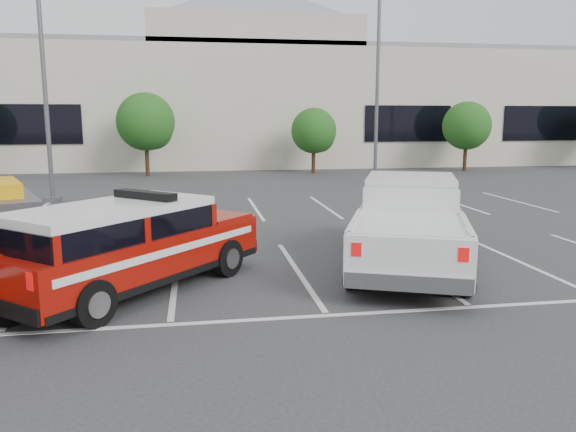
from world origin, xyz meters
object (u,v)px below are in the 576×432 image
Objects in this scene: tree_mid_left at (147,124)px; white_pickup at (409,230)px; light_pole_mid at (377,82)px; convention_building at (225,100)px; tree_right at (468,127)px; light_pole_left at (44,72)px; tree_mid_right at (315,132)px; fire_chief_suv at (130,252)px.

tree_mid_left reaches higher than white_pickup.
tree_mid_left is 0.47× the size of light_pole_mid.
convention_building is 17.96m from tree_right.
tree_right is at bearing 23.51° from light_pole_left.
tree_mid_left reaches higher than tree_mid_right.
convention_building reaches higher than light_pole_left.
tree_mid_right is at bearing -63.43° from convention_building.
tree_mid_left is at bearing -117.40° from convention_building.
tree_mid_left is 10.73m from light_pole_left.
tree_right reaches higher than fire_chief_suv.
light_pole_left is at bearing -142.50° from tree_mid_right.
tree_mid_left is 10.01m from tree_mid_right.
light_pole_left is 14.29m from fire_chief_suv.
tree_mid_left is 0.69× the size of white_pickup.
convention_building is at bearing 113.26° from light_pole_mid.
convention_building reaches higher than tree_right.
light_pole_mid is at bearing -143.23° from tree_right.
tree_mid_right is 10.00m from tree_right.
light_pole_mid is (15.00, 4.00, 0.00)m from light_pole_left.
convention_building reaches higher than fire_chief_suv.
convention_building is at bearing 67.61° from light_pole_left.
white_pickup is at bearing 51.23° from fire_chief_suv.
light_pole_left reaches higher than tree_mid_left.
tree_right reaches higher than white_pickup.
light_pole_left is at bearing -112.39° from convention_building.
white_pickup is (7.59, -21.79, -2.23)m from tree_mid_left.
light_pole_left is at bearing -156.49° from tree_right.
convention_building is 31.95m from white_pickup.
tree_mid_right is 0.72× the size of fire_chief_suv.
light_pole_left is (-8.18, -19.86, 0.47)m from convention_building.
convention_building is 5.86× the size of light_pole_mid.
tree_mid_left is at bearing 134.66° from fire_chief_suv.
light_pole_mid is (6.82, -15.86, 0.47)m from convention_building.
tree_right is 0.43× the size of light_pole_left.
convention_building is 12.38× the size of tree_mid_left.
tree_right is 25.15m from white_pickup.
white_pickup is (-12.41, -21.79, -1.96)m from tree_right.
tree_mid_right is 0.39× the size of light_pole_mid.
fire_chief_suv is at bearing -148.37° from white_pickup.
convention_building reaches higher than light_pole_mid.
tree_mid_right is at bearing 105.31° from white_pickup.
white_pickup is at bearing -85.47° from convention_building.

